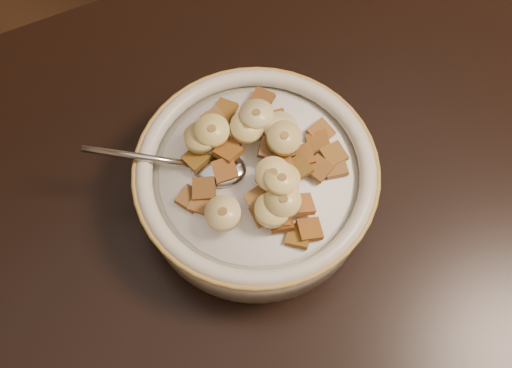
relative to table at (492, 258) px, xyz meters
name	(u,v)px	position (x,y,z in m)	size (l,w,h in m)	color
table	(492,258)	(0.00, 0.00, 0.00)	(1.40, 0.90, 0.04)	black
chair	(317,0)	(0.15, 0.58, -0.29)	(0.39, 0.39, 0.87)	black
cereal_bowl	(256,186)	(-0.18, 0.15, 0.05)	(0.21, 0.21, 0.05)	beige
milk	(256,174)	(-0.18, 0.15, 0.07)	(0.18, 0.18, 0.00)	white
spoon	(218,169)	(-0.21, 0.17, 0.08)	(0.04, 0.05, 0.01)	#9FA1A4
cereal_square_0	(270,175)	(-0.18, 0.14, 0.09)	(0.02, 0.02, 0.01)	#9C5C2F
cereal_square_1	(262,99)	(-0.14, 0.22, 0.08)	(0.02, 0.02, 0.01)	brown
cereal_square_2	(282,149)	(-0.15, 0.16, 0.09)	(0.02, 0.02, 0.01)	brown
cereal_square_3	(319,169)	(-0.13, 0.13, 0.08)	(0.02, 0.02, 0.01)	brown
cereal_square_4	(310,230)	(-0.17, 0.08, 0.08)	(0.02, 0.02, 0.01)	#99571E
cereal_square_5	(204,189)	(-0.23, 0.15, 0.08)	(0.02, 0.02, 0.01)	brown
cereal_square_6	(281,164)	(-0.16, 0.14, 0.09)	(0.02, 0.02, 0.01)	#9B4F19
cereal_square_7	(278,217)	(-0.18, 0.10, 0.08)	(0.02, 0.02, 0.01)	brown
cereal_square_8	(202,202)	(-0.24, 0.15, 0.08)	(0.02, 0.02, 0.01)	#95562B
cereal_square_9	(259,199)	(-0.19, 0.12, 0.09)	(0.02, 0.02, 0.01)	brown
cereal_square_10	(264,213)	(-0.19, 0.11, 0.08)	(0.02, 0.02, 0.01)	brown
cereal_square_11	(281,220)	(-0.18, 0.10, 0.08)	(0.02, 0.02, 0.01)	brown
cereal_square_12	(273,131)	(-0.15, 0.18, 0.08)	(0.02, 0.02, 0.01)	brown
cereal_square_13	(321,132)	(-0.11, 0.16, 0.08)	(0.02, 0.02, 0.01)	#9D6029
cereal_square_14	(190,199)	(-0.25, 0.15, 0.08)	(0.02, 0.02, 0.01)	brown
cereal_square_15	(298,168)	(-0.15, 0.13, 0.09)	(0.02, 0.02, 0.01)	brown
cereal_square_16	(228,152)	(-0.20, 0.18, 0.09)	(0.02, 0.02, 0.01)	brown
cereal_square_17	(302,204)	(-0.16, 0.10, 0.08)	(0.02, 0.02, 0.01)	brown
cereal_square_18	(225,110)	(-0.18, 0.22, 0.08)	(0.02, 0.02, 0.01)	brown
cereal_square_19	(302,156)	(-0.14, 0.15, 0.08)	(0.02, 0.02, 0.01)	#96531A
cereal_square_20	(334,154)	(-0.11, 0.14, 0.08)	(0.02, 0.02, 0.01)	brown
cereal_square_21	(227,147)	(-0.20, 0.18, 0.09)	(0.02, 0.02, 0.01)	brown
cereal_square_22	(270,149)	(-0.16, 0.16, 0.09)	(0.02, 0.02, 0.01)	brown
cereal_square_23	(283,194)	(-0.17, 0.12, 0.09)	(0.02, 0.02, 0.01)	brown
cereal_square_24	(336,167)	(-0.11, 0.12, 0.08)	(0.02, 0.02, 0.01)	brown
cereal_square_25	(214,119)	(-0.19, 0.22, 0.08)	(0.02, 0.02, 0.01)	brown
cereal_square_26	(196,158)	(-0.22, 0.19, 0.08)	(0.02, 0.02, 0.01)	brown
cereal_square_27	(225,170)	(-0.21, 0.16, 0.09)	(0.02, 0.02, 0.01)	#96561E
cereal_square_28	(299,236)	(-0.18, 0.08, 0.08)	(0.02, 0.02, 0.01)	olive
cereal_square_29	(276,121)	(-0.14, 0.19, 0.08)	(0.02, 0.02, 0.01)	brown
cereal_square_30	(318,143)	(-0.12, 0.15, 0.08)	(0.02, 0.02, 0.01)	brown
banana_slice_0	(272,210)	(-0.19, 0.11, 0.09)	(0.03, 0.03, 0.01)	#ECD37F
banana_slice_1	(283,201)	(-0.18, 0.11, 0.10)	(0.03, 0.03, 0.01)	#CBBC6D
banana_slice_2	(212,131)	(-0.20, 0.20, 0.10)	(0.03, 0.03, 0.01)	#D2BC6C
banana_slice_3	(247,127)	(-0.17, 0.19, 0.10)	(0.03, 0.03, 0.01)	#FFE984
banana_slice_4	(223,213)	(-0.23, 0.12, 0.09)	(0.03, 0.03, 0.01)	beige
banana_slice_5	(256,115)	(-0.16, 0.19, 0.10)	(0.03, 0.03, 0.01)	#C7BB7C
banana_slice_6	(273,175)	(-0.17, 0.13, 0.10)	(0.03, 0.03, 0.01)	#F4D081
banana_slice_7	(282,180)	(-0.17, 0.13, 0.10)	(0.03, 0.03, 0.01)	#FDD47E
banana_slice_8	(284,138)	(-0.15, 0.16, 0.10)	(0.03, 0.03, 0.01)	#D6BF6A
banana_slice_9	(280,129)	(-0.15, 0.17, 0.10)	(0.03, 0.03, 0.01)	beige
banana_slice_10	(201,137)	(-0.21, 0.20, 0.09)	(0.03, 0.03, 0.01)	tan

